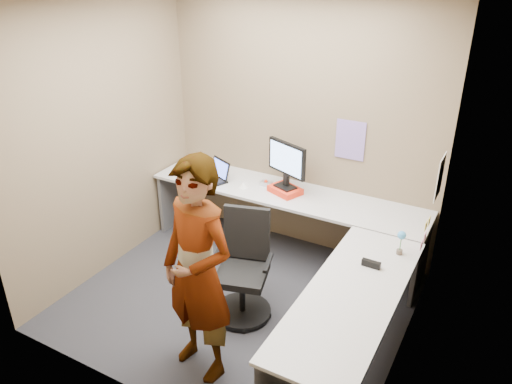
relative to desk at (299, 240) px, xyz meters
The scene contains 20 objects.
ground 0.83m from the desk, 138.54° to the right, with size 3.00×3.00×0.00m, color #25252A.
wall_back 1.27m from the desk, 115.54° to the left, with size 3.00×3.00×0.00m, color brown.
wall_right 1.36m from the desk, 19.95° to the right, with size 2.70×2.70×0.00m, color brown.
wall_left 2.12m from the desk, 168.73° to the right, with size 2.70×2.70×0.00m, color brown.
desk is the anchor object (origin of this frame).
paper_ream 0.74m from the desk, 126.88° to the left, with size 0.32×0.23×0.06m, color red.
monitor 0.88m from the desk, 126.08° to the left, with size 0.48×0.24×0.48m.
laptop 1.35m from the desk, 158.12° to the left, with size 0.39×0.36×0.22m.
trackball_mouse 0.95m from the desk, 136.97° to the left, with size 0.12×0.08×0.07m.
origami 1.01m from the desk, 151.34° to the left, with size 0.10×0.10×0.06m, color white.
stapler 0.83m from the desk, 22.35° to the right, with size 0.15×0.04×0.06m, color black.
flower 0.95m from the desk, ahead, with size 0.07×0.07×0.22m.
calendar_purple 1.15m from the desk, 82.85° to the left, with size 0.30×0.01×0.40m, color #846BB7.
calendar_white 1.35m from the desk, 26.02° to the left, with size 0.01×0.28×0.38m, color white.
sticky_note_a 1.13m from the desk, ahead, with size 0.01×0.07×0.07m, color #F2E059.
sticky_note_b 1.10m from the desk, 11.49° to the left, with size 0.01×0.07×0.07m, color pink.
sticky_note_c 1.08m from the desk, ahead, with size 0.01×0.07×0.07m, color pink.
sticky_note_d 1.15m from the desk, 16.61° to the left, with size 0.01×0.07×0.07m, color #F2E059.
office_chair 0.61m from the desk, 123.11° to the right, with size 0.56×0.54×0.98m.
person 1.29m from the desk, 102.16° to the right, with size 0.65×0.43×1.79m, color #999399.
Camera 1 is at (1.99, -3.26, 2.99)m, focal length 35.00 mm.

